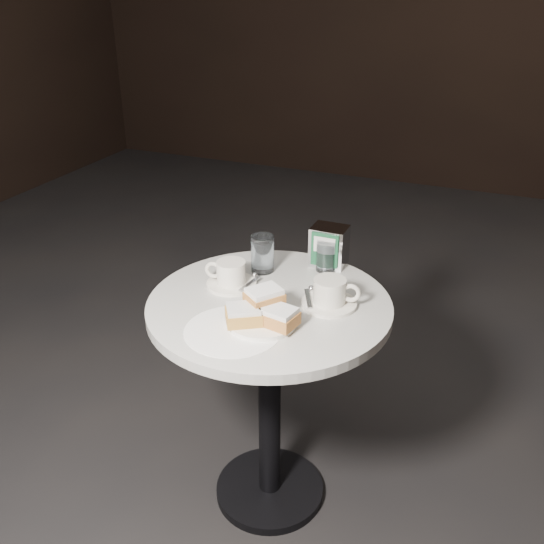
{
  "coord_description": "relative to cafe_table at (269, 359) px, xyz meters",
  "views": [
    {
      "loc": [
        0.58,
        -1.39,
        1.6
      ],
      "look_at": [
        0.0,
        0.02,
        0.83
      ],
      "focal_mm": 40.0,
      "sensor_mm": 36.0,
      "label": 1
    }
  ],
  "objects": [
    {
      "name": "ground",
      "position": [
        0.0,
        0.0,
        -0.55
      ],
      "size": [
        7.0,
        7.0,
        0.0
      ],
      "primitive_type": "plane",
      "color": "black",
      "rests_on": "ground"
    },
    {
      "name": "cafe_table",
      "position": [
        0.0,
        0.0,
        0.0
      ],
      "size": [
        0.7,
        0.7,
        0.74
      ],
      "color": "black",
      "rests_on": "ground"
    },
    {
      "name": "sugar_spill",
      "position": [
        -0.03,
        -0.18,
        0.2
      ],
      "size": [
        0.28,
        0.28,
        0.0
      ],
      "primitive_type": "cylinder",
      "rotation": [
        0.0,
        0.0,
        -0.09
      ],
      "color": "white",
      "rests_on": "cafe_table"
    },
    {
      "name": "beignet_plate",
      "position": [
        0.03,
        -0.12,
        0.23
      ],
      "size": [
        0.22,
        0.22,
        0.09
      ],
      "rotation": [
        0.0,
        0.0,
        0.24
      ],
      "color": "white",
      "rests_on": "cafe_table"
    },
    {
      "name": "coffee_cup_left",
      "position": [
        -0.14,
        0.05,
        0.23
      ],
      "size": [
        0.17,
        0.17,
        0.08
      ],
      "rotation": [
        0.0,
        0.0,
        0.13
      ],
      "color": "white",
      "rests_on": "cafe_table"
    },
    {
      "name": "coffee_cup_right",
      "position": [
        0.17,
        0.05,
        0.23
      ],
      "size": [
        0.18,
        0.18,
        0.08
      ],
      "rotation": [
        0.0,
        0.0,
        0.17
      ],
      "color": "white",
      "rests_on": "cafe_table"
    },
    {
      "name": "water_glass_left",
      "position": [
        -0.1,
        0.18,
        0.25
      ],
      "size": [
        0.08,
        0.08,
        0.12
      ],
      "rotation": [
        0.0,
        0.0,
        0.06
      ],
      "color": "white",
      "rests_on": "cafe_table"
    },
    {
      "name": "water_glass_right",
      "position": [
        0.09,
        0.26,
        0.25
      ],
      "size": [
        0.08,
        0.08,
        0.1
      ],
      "rotation": [
        0.0,
        0.0,
        0.34
      ],
      "color": "white",
      "rests_on": "cafe_table"
    },
    {
      "name": "napkin_dispenser",
      "position": [
        0.08,
        0.3,
        0.26
      ],
      "size": [
        0.11,
        0.1,
        0.13
      ],
      "rotation": [
        0.0,
        0.0,
        -0.01
      ],
      "color": "silver",
      "rests_on": "cafe_table"
    }
  ]
}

